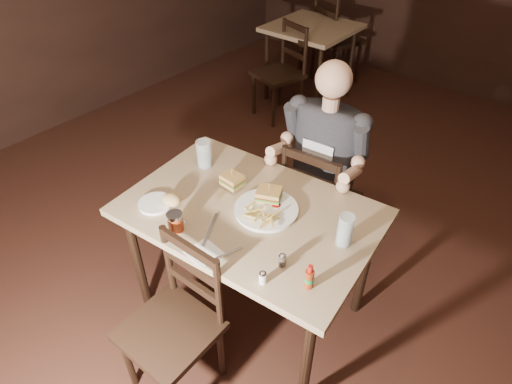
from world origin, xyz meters
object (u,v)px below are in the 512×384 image
Objects in this scene: syrup_dispenser at (175,222)px; glass_right at (345,230)px; bg_chair_far at (338,39)px; hot_sauce at (310,276)px; bg_chair_near at (278,74)px; glass_left at (204,154)px; diner at (324,141)px; main_table at (250,221)px; dinner_plate at (266,210)px; side_plate at (155,204)px; chair_far at (320,200)px; chair_near at (169,331)px; bg_table at (312,35)px.

glass_right is at bearing 27.33° from syrup_dispenser.
bg_chair_far is 3.76m from hot_sauce.
bg_chair_near is 2.08m from glass_left.
hot_sauce is at bearing -19.84° from glass_left.
diner reaches higher than glass_right.
main_table is at bearing 157.19° from hot_sauce.
dinner_plate is 1.86× the size of side_plate.
chair_far reaches higher than syrup_dispenser.
main_table is at bearing -99.65° from diner.
diner is 0.94m from syrup_dispenser.
glass_right is (0.43, -0.49, -0.05)m from diner.
glass_left reaches higher than chair_near.
syrup_dispenser is at bearing -13.70° from side_plate.
glass_left reaches higher than chair_far.
bg_chair_far is 3.60m from syrup_dispenser.
hot_sauce is at bearing -30.52° from dinner_plate.
main_table is at bearing -62.34° from bg_table.
bg_table is 2.65× the size of dinner_plate.
side_plate is (-0.42, -0.91, 0.34)m from chair_far.
chair_near is 0.72m from dinner_plate.
bg_table is at bearing 105.44° from bg_chair_near.
glass_left is 0.95× the size of side_plate.
glass_left is (-0.47, -0.51, 0.41)m from chair_far.
syrup_dispenser is at bearing -108.82° from diner.
bg_chair_near is 9.12× the size of syrup_dispenser.
glass_left is at bearing 160.16° from hot_sauce.
bg_table is 0.90× the size of bg_chair_near.
side_plate is (0.94, -2.79, 0.10)m from bg_table.
bg_chair_near reaches higher than hot_sauce.
syrup_dispenser is 0.60× the size of side_plate.
side_plate is at bearing -145.42° from dinner_plate.
bg_table is 0.91× the size of diner.
bg_chair_far is at bearing 102.83° from syrup_dispenser.
side_plate is at bearing 59.45° from chair_far.
chair_near is 0.94m from glass_left.
glass_left is 0.91m from glass_right.
chair_near is 7.04× the size of hot_sauce.
dinner_plate is at bearing -172.11° from glass_right.
syrup_dispenser is (-0.24, -0.37, 0.04)m from dinner_plate.
syrup_dispenser is at bearing -169.75° from hot_sauce.
glass_left is 0.97× the size of glass_right.
glass_right is at bearing 123.09° from chair_far.
bg_chair_near is 5.76× the size of glass_left.
chair_near is at bearing -141.86° from hot_sauce.
dinner_plate is at bearing 50.46° from syrup_dispenser.
syrup_dispenser is (-0.66, -0.12, -0.01)m from hot_sauce.
main_table is 1.34× the size of bg_chair_far.
bg_chair_far is at bearing 114.70° from dinner_plate.
main_table is at bearing 89.44° from chair_near.
bg_chair_far is at bearing -66.91° from chair_far.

